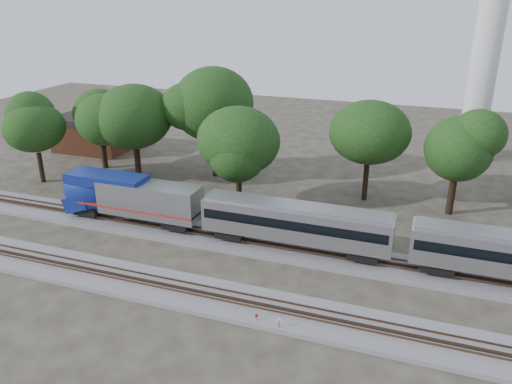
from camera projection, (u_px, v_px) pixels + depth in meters
ground at (216, 272)px, 44.98m from camera, size 160.00×160.00×0.00m
track_far at (240, 241)px, 50.15m from camera, size 160.00×5.00×0.73m
track_near at (197, 294)px, 41.40m from camera, size 160.00×5.00×0.73m
switch_stand_red at (257, 318)px, 37.81m from camera, size 0.27×0.13×0.88m
switch_stand_white at (279, 323)px, 36.89m from camera, size 0.36×0.11×1.15m
switch_lever at (255, 316)px, 38.65m from camera, size 0.55×0.40×0.30m
brick_building at (94, 133)px, 79.21m from camera, size 11.39×8.09×5.45m
tree_0 at (34, 128)px, 63.83m from camera, size 7.51×7.51×10.59m
tree_1 at (99, 112)px, 68.94m from camera, size 8.23×8.23×11.60m
tree_2 at (134, 117)px, 64.06m from camera, size 8.79×8.79×12.40m
tree_3 at (213, 104)px, 65.12m from camera, size 10.08×10.08×14.21m
tree_4 at (238, 141)px, 56.46m from camera, size 7.99×7.99×11.27m
tree_5 at (370, 132)px, 57.71m from camera, size 8.58×8.58×12.10m
tree_6 at (459, 149)px, 54.16m from camera, size 7.80×7.80×11.00m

